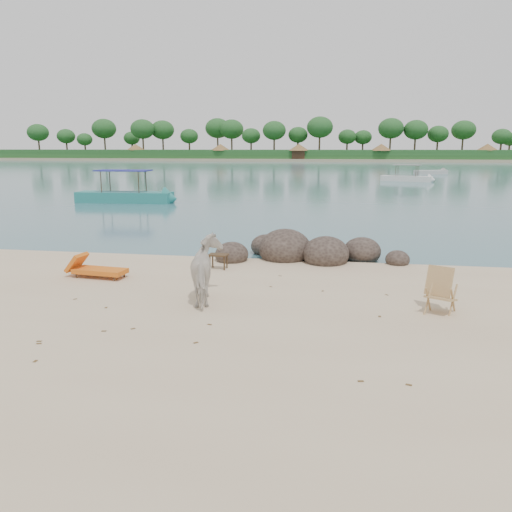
{
  "coord_description": "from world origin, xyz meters",
  "views": [
    {
      "loc": [
        2.73,
        -10.25,
        3.71
      ],
      "look_at": [
        0.68,
        2.0,
        1.0
      ],
      "focal_mm": 35.0,
      "sensor_mm": 36.0,
      "label": 1
    }
  ],
  "objects_px": {
    "boulders": "(303,252)",
    "deck_chair": "(441,293)",
    "boat_near": "(123,176)",
    "lounge_chair": "(100,269)",
    "cow": "(208,271)",
    "side_table": "(218,263)"
  },
  "relations": [
    {
      "from": "lounge_chair",
      "to": "deck_chair",
      "type": "xyz_separation_m",
      "value": [
        9.09,
        -1.69,
        0.22
      ]
    },
    {
      "from": "lounge_chair",
      "to": "cow",
      "type": "bearing_deg",
      "value": -18.05
    },
    {
      "from": "side_table",
      "to": "lounge_chair",
      "type": "bearing_deg",
      "value": -149.48
    },
    {
      "from": "boulders",
      "to": "cow",
      "type": "relative_size",
      "value": 3.41
    },
    {
      "from": "boulders",
      "to": "boat_near",
      "type": "relative_size",
      "value": 0.85
    },
    {
      "from": "boulders",
      "to": "lounge_chair",
      "type": "xyz_separation_m",
      "value": [
        -5.58,
        -3.53,
        0.03
      ]
    },
    {
      "from": "boat_near",
      "to": "deck_chair",
      "type": "bearing_deg",
      "value": -53.28
    },
    {
      "from": "side_table",
      "to": "deck_chair",
      "type": "bearing_deg",
      "value": -24.69
    },
    {
      "from": "boat_near",
      "to": "lounge_chair",
      "type": "bearing_deg",
      "value": -69.71
    },
    {
      "from": "side_table",
      "to": "deck_chair",
      "type": "distance_m",
      "value": 6.8
    },
    {
      "from": "deck_chair",
      "to": "boat_near",
      "type": "xyz_separation_m",
      "value": [
        -17.14,
        21.54,
        1.31
      ]
    },
    {
      "from": "lounge_chair",
      "to": "boat_near",
      "type": "relative_size",
      "value": 0.25
    },
    {
      "from": "cow",
      "to": "lounge_chair",
      "type": "relative_size",
      "value": 0.98
    },
    {
      "from": "boulders",
      "to": "deck_chair",
      "type": "xyz_separation_m",
      "value": [
        3.51,
        -5.23,
        0.25
      ]
    },
    {
      "from": "deck_chair",
      "to": "cow",
      "type": "bearing_deg",
      "value": -152.65
    },
    {
      "from": "side_table",
      "to": "boat_near",
      "type": "distance_m",
      "value": 21.49
    },
    {
      "from": "boulders",
      "to": "boat_near",
      "type": "xyz_separation_m",
      "value": [
        -13.63,
        16.31,
        1.56
      ]
    },
    {
      "from": "boulders",
      "to": "boat_near",
      "type": "distance_m",
      "value": 21.32
    },
    {
      "from": "boat_near",
      "to": "cow",
      "type": "bearing_deg",
      "value": -63.22
    },
    {
      "from": "cow",
      "to": "deck_chair",
      "type": "height_order",
      "value": "cow"
    },
    {
      "from": "cow",
      "to": "side_table",
      "type": "distance_m",
      "value": 3.34
    },
    {
      "from": "boat_near",
      "to": "boulders",
      "type": "bearing_deg",
      "value": -51.91
    }
  ]
}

